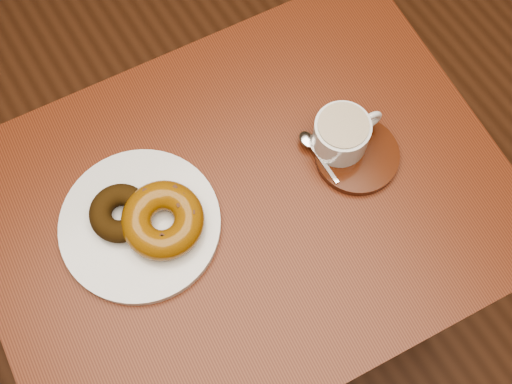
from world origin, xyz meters
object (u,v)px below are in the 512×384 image
cafe_table (246,228)px  coffee_cup (342,134)px  donut_plate (140,225)px  saucer (357,155)px

cafe_table → coffee_cup: size_ratio=7.46×
donut_plate → saucer: bearing=-13.2°
cafe_table → saucer: (0.19, -0.03, 0.13)m
coffee_cup → cafe_table: bearing=-173.5°
cafe_table → coffee_cup: coffee_cup is taller
cafe_table → donut_plate: size_ratio=3.51×
donut_plate → saucer: same height
saucer → coffee_cup: bearing=111.8°
donut_plate → saucer: size_ratio=1.84×
saucer → coffee_cup: (-0.01, 0.03, 0.04)m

